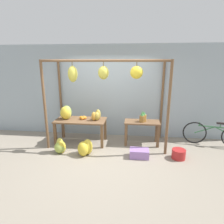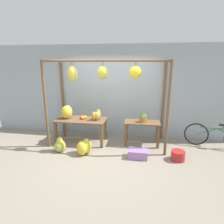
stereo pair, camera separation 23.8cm
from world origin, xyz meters
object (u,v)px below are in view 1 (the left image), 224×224
at_px(blue_bucket, 179,154).
at_px(fruit_crate_white, 139,153).
at_px(banana_pile_ground_left, 60,147).
at_px(pineapple_cluster, 143,117).
at_px(papaya_pile, 97,115).
at_px(orange_pile, 83,118).
at_px(banana_pile_ground_right, 86,147).
at_px(parked_bicycle, 214,134).
at_px(banana_pile_on_table, 66,113).

bearing_deg(blue_bucket, fruit_crate_white, -177.61).
relative_size(banana_pile_ground_left, fruit_crate_white, 0.82).
height_order(pineapple_cluster, papaya_pile, same).
height_order(pineapple_cluster, fruit_crate_white, pineapple_cluster).
bearing_deg(papaya_pile, orange_pile, 174.65).
distance_m(pineapple_cluster, banana_pile_ground_left, 2.35).
height_order(banana_pile_ground_left, banana_pile_ground_right, banana_pile_ground_right).
bearing_deg(blue_bucket, banana_pile_ground_left, -179.56).
distance_m(banana_pile_ground_left, parked_bicycle, 4.22).
height_order(orange_pile, fruit_crate_white, orange_pile).
xyz_separation_m(pineapple_cluster, banana_pile_ground_left, (-2.13, -0.77, -0.64)).
bearing_deg(pineapple_cluster, orange_pile, -178.88).
height_order(orange_pile, papaya_pile, papaya_pile).
bearing_deg(blue_bucket, orange_pile, 164.45).
bearing_deg(orange_pile, banana_pile_on_table, -174.79).
distance_m(blue_bucket, papaya_pile, 2.37).
bearing_deg(fruit_crate_white, pineapple_cluster, 82.80).
xyz_separation_m(fruit_crate_white, parked_bicycle, (2.09, 0.92, 0.23)).
distance_m(banana_pile_ground_left, blue_bucket, 2.98).
distance_m(orange_pile, papaya_pile, 0.42).
bearing_deg(blue_bucket, papaya_pile, 162.62).
xyz_separation_m(banana_pile_ground_left, parked_bicycle, (4.12, 0.91, 0.18)).
height_order(orange_pile, banana_pile_ground_left, orange_pile).
bearing_deg(parked_bicycle, orange_pile, -177.35).
xyz_separation_m(orange_pile, pineapple_cluster, (1.70, 0.03, 0.06)).
distance_m(banana_pile_on_table, banana_pile_ground_right, 1.24).
bearing_deg(banana_pile_ground_left, orange_pile, 59.89).
xyz_separation_m(banana_pile_ground_left, fruit_crate_white, (2.03, -0.02, -0.06)).
relative_size(pineapple_cluster, parked_bicycle, 0.20).
bearing_deg(banana_pile_ground_right, blue_bucket, 1.07).
bearing_deg(banana_pile_on_table, parked_bicycle, 2.95).
bearing_deg(fruit_crate_white, banana_pile_ground_left, 179.53).
bearing_deg(fruit_crate_white, blue_bucket, 2.39).
bearing_deg(parked_bicycle, fruit_crate_white, -156.18).
xyz_separation_m(orange_pile, banana_pile_ground_left, (-0.43, -0.73, -0.58)).
xyz_separation_m(orange_pile, blue_bucket, (2.56, -0.71, -0.63)).
relative_size(banana_pile_ground_right, fruit_crate_white, 1.17).
distance_m(blue_bucket, parked_bicycle, 1.45).
distance_m(pineapple_cluster, blue_bucket, 1.33).
bearing_deg(banana_pile_ground_left, banana_pile_on_table, 94.34).
height_order(banana_pile_ground_right, papaya_pile, papaya_pile).
bearing_deg(orange_pile, parked_bicycle, 2.65).
xyz_separation_m(blue_bucket, parked_bicycle, (1.13, 0.88, 0.22)).
bearing_deg(banana_pile_ground_right, banana_pile_ground_left, 178.33).
distance_m(orange_pile, banana_pile_ground_right, 0.97).
bearing_deg(parked_bicycle, blue_bucket, -142.12).
relative_size(banana_pile_ground_right, papaya_pile, 1.69).
bearing_deg(banana_pile_ground_left, blue_bucket, 0.44).
bearing_deg(orange_pile, pineapple_cluster, 1.12).
xyz_separation_m(banana_pile_on_table, banana_pile_ground_left, (0.05, -0.69, -0.72)).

